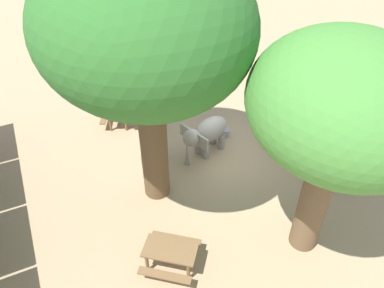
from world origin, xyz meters
The scene contains 9 objects.
ground_plane centered at (0.00, 0.00, 0.00)m, with size 60.00×60.00×0.00m, color tan.
elephant centered at (0.46, 0.42, 0.95)m, with size 1.60×2.14×1.48m.
person_handler centered at (-0.46, -2.18, 0.95)m, with size 0.48×0.32×1.62m.
shade_tree_main centered at (-4.57, -0.40, 4.92)m, with size 4.71×4.32×6.70m.
shade_tree_secondary centered at (-0.69, 2.89, 5.92)m, with size 6.20×5.68×8.20m.
wooden_bench centered at (-2.83, -3.30, 0.47)m, with size 1.17×1.35×0.88m.
picnic_table_near centered at (3.86, 2.88, 0.59)m, with size 1.96×1.95×0.78m.
picnic_table_far centered at (-3.65, 3.60, 0.59)m, with size 2.09×2.09×0.78m.
feed_bucket centered at (1.08, -0.79, 0.16)m, with size 0.36×0.36×0.32m, color gray.
Camera 1 is at (-9.62, 5.70, 9.71)m, focal length 35.36 mm.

